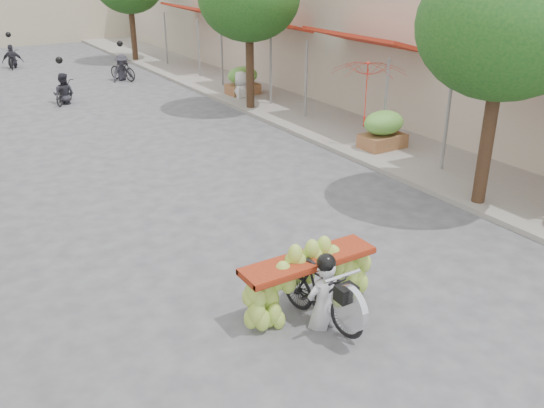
{
  "coord_description": "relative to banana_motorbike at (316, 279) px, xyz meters",
  "views": [
    {
      "loc": [
        -4.46,
        -3.46,
        5.03
      ],
      "look_at": [
        0.31,
        4.29,
        1.1
      ],
      "focal_mm": 38.0,
      "sensor_mm": 36.0,
      "label": 1
    }
  ],
  "objects": [
    {
      "name": "pedestrian",
      "position": [
        6.0,
        13.19,
        0.4
      ],
      "size": [
        1.06,
        1.04,
        1.9
      ],
      "rotation": [
        0.0,
        0.0,
        3.89
      ],
      "color": "silver",
      "rests_on": "ground"
    },
    {
      "name": "shophouse_row_right",
      "position": [
        12.07,
        11.58,
        2.33
      ],
      "size": [
        9.77,
        40.0,
        6.0
      ],
      "color": "#B9AC99",
      "rests_on": "ground"
    },
    {
      "name": "produce_crate_mid",
      "position": [
        6.27,
        5.58,
        0.04
      ],
      "size": [
        1.2,
        0.88,
        1.16
      ],
      "color": "brown",
      "rests_on": "ground"
    },
    {
      "name": "banana_motorbike",
      "position": [
        0.0,
        0.0,
        0.0
      ],
      "size": [
        2.2,
        1.83,
        1.96
      ],
      "color": "black",
      "rests_on": "ground"
    },
    {
      "name": "produce_crate_far",
      "position": [
        6.27,
        13.58,
        0.04
      ],
      "size": [
        1.2,
        0.88,
        1.16
      ],
      "color": "brown",
      "rests_on": "ground"
    },
    {
      "name": "bg_motorbike_a",
      "position": [
        0.13,
        16.1,
        0.1
      ],
      "size": [
        1.25,
        1.53,
        1.95
      ],
      "color": "black",
      "rests_on": "ground"
    },
    {
      "name": "sidewalk_right",
      "position": [
        7.07,
        12.58,
        -0.61
      ],
      "size": [
        4.0,
        60.0,
        0.12
      ],
      "primitive_type": "cube",
      "color": "gray",
      "rests_on": "ground"
    },
    {
      "name": "bg_motorbike_c",
      "position": [
        -0.22,
        24.92,
        0.16
      ],
      "size": [
        1.08,
        1.55,
        1.95
      ],
      "color": "black",
      "rests_on": "ground"
    },
    {
      "name": "street_tree_near",
      "position": [
        5.47,
        1.58,
        3.11
      ],
      "size": [
        3.4,
        3.4,
        5.25
      ],
      "color": "#3A2719",
      "rests_on": "ground"
    },
    {
      "name": "bg_motorbike_b",
      "position": [
        3.34,
        19.12,
        0.19
      ],
      "size": [
        1.19,
        1.65,
        1.95
      ],
      "color": "black",
      "rests_on": "ground"
    },
    {
      "name": "market_umbrella",
      "position": [
        5.93,
        5.95,
        1.86
      ],
      "size": [
        2.08,
        2.08,
        1.85
      ],
      "rotation": [
        0.0,
        0.0,
        0.02
      ],
      "color": "red",
      "rests_on": "ground"
    }
  ]
}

